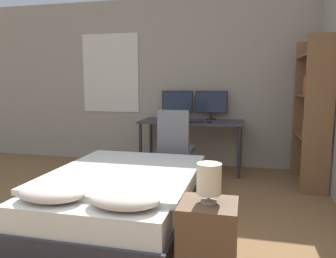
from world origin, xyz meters
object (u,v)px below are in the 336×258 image
bed (121,196)px  office_chair (175,154)px  keyboard (189,122)px  monitor_left (177,103)px  computer_mouse (209,122)px  bookshelf (313,105)px  bedside_lamp (209,179)px  monitor_right (211,103)px  nightstand (208,240)px  desk (191,126)px

bed → office_chair: 1.34m
keyboard → office_chair: office_chair is taller
bed → monitor_left: (0.09, 2.25, 0.78)m
computer_mouse → bookshelf: size_ratio=0.04×
bedside_lamp → bookshelf: 2.58m
bedside_lamp → monitor_right: (-0.30, 2.99, 0.32)m
nightstand → computer_mouse: computer_mouse is taller
nightstand → desk: desk is taller
bedside_lamp → desk: (-0.58, 2.76, -0.02)m
bookshelf → bed: bearing=-141.7°
monitor_right → bedside_lamp: bearing=-84.2°
bed → desk: bearing=79.9°
keyboard → computer_mouse: computer_mouse is taller
bookshelf → keyboard: bearing=172.6°
desk → bedside_lamp: bearing=-78.2°
nightstand → desk: bearing=101.8°
keyboard → bookshelf: (1.64, -0.21, 0.28)m
nightstand → office_chair: bearing=108.2°
computer_mouse → office_chair: (-0.39, -0.49, -0.39)m
desk → monitor_right: monitor_right is taller
bed → desk: desk is taller
nightstand → computer_mouse: bearing=96.3°
bedside_lamp → keyboard: 2.60m
keyboard → computer_mouse: (0.30, 0.00, 0.01)m
monitor_right → computer_mouse: bearing=-87.0°
desk → monitor_left: (-0.27, 0.23, 0.34)m
monitor_right → bookshelf: bookshelf is taller
desk → keyboard: (0.00, -0.23, 0.10)m
keyboard → monitor_right: bearing=59.4°
desk → office_chair: bearing=-97.8°
nightstand → monitor_left: 3.20m
monitor_right → bookshelf: size_ratio=0.26×
bed → computer_mouse: size_ratio=27.69×
bed → nightstand: bearing=-38.6°
desk → keyboard: keyboard is taller
computer_mouse → bookshelf: (1.34, -0.21, 0.27)m
bed → keyboard: size_ratio=4.71×
desk → monitor_left: bearing=139.6°
nightstand → monitor_left: monitor_left is taller
bedside_lamp → office_chair: office_chair is taller
bedside_lamp → computer_mouse: bearing=96.3°
computer_mouse → bed: bearing=-110.1°
monitor_right → office_chair: (-0.37, -0.94, -0.63)m
office_chair → computer_mouse: bearing=51.0°
monitor_left → office_chair: bearing=-79.6°
monitor_left → bookshelf: bearing=-19.4°
bookshelf → nightstand: bearing=-114.6°
nightstand → office_chair: office_chair is taller
keyboard → desk: bearing=90.0°
bed → desk: size_ratio=1.24×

